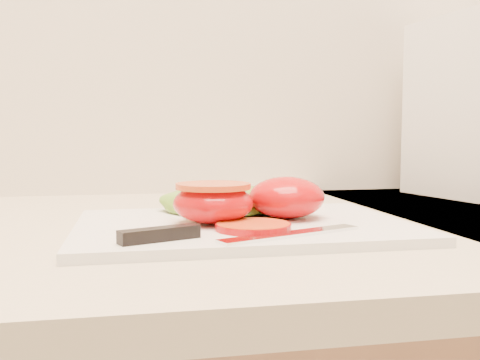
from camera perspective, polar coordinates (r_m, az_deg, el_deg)
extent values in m
cube|color=beige|center=(0.67, 2.86, -5.53)|extent=(3.92, 0.65, 0.03)
cube|color=silver|center=(0.59, 0.19, -4.95)|extent=(0.36, 0.26, 0.01)
ellipsoid|color=#C00200|center=(0.61, 4.98, -1.85)|extent=(0.09, 0.09, 0.05)
ellipsoid|color=#C00200|center=(0.57, -2.87, -2.50)|extent=(0.09, 0.09, 0.04)
cylinder|color=red|center=(0.57, -2.88, -0.64)|extent=(0.08, 0.08, 0.01)
cylinder|color=orange|center=(0.54, 1.42, -4.97)|extent=(0.07, 0.07, 0.01)
ellipsoid|color=#7BAA2D|center=(0.65, -2.39, -2.27)|extent=(0.18, 0.16, 0.03)
ellipsoid|color=#7BAA2D|center=(0.67, 1.31, -2.22)|extent=(0.14, 0.12, 0.03)
cube|color=silver|center=(0.51, 5.51, -5.76)|extent=(0.15, 0.08, 0.00)
cube|color=black|center=(0.49, -8.57, -5.74)|extent=(0.08, 0.04, 0.01)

